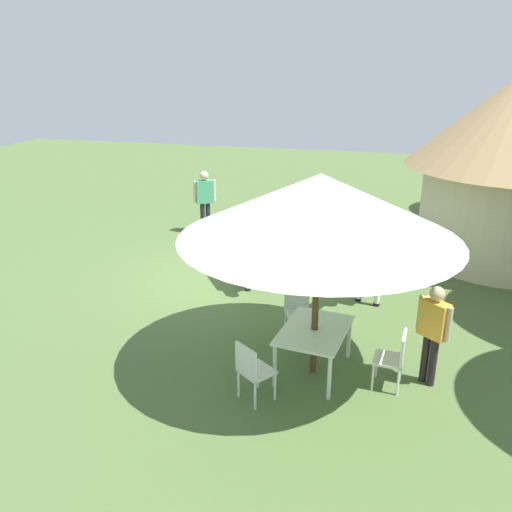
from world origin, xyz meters
TOP-DOWN VIEW (x-y plane):
  - ground_plane at (0.00, 0.00)m, footprint 36.00×36.00m
  - shade_umbrella at (3.35, 2.30)m, footprint 4.03×4.03m
  - patio_dining_table at (3.35, 2.30)m, footprint 1.45×1.10m
  - patio_chair_near_hut at (3.47, 3.50)m, footprint 0.48×0.46m
  - patio_chair_west_end at (2.23, 1.84)m, footprint 0.56×0.57m
  - patio_chair_near_lawn at (4.32, 1.58)m, footprint 0.60×0.60m
  - guest_beside_umbrella at (3.22, 4.00)m, footprint 0.42×0.46m
  - standing_watcher at (-2.90, -1.72)m, footprint 0.44×0.54m
  - striped_lounge_chair at (-2.54, 0.94)m, footprint 0.84×0.59m
  - zebra_nearest_camera at (0.11, 3.12)m, footprint 2.11×1.19m
  - zebra_by_umbrella at (0.03, 0.31)m, footprint 2.02×1.56m

SIDE VIEW (x-z plane):
  - ground_plane at x=0.00m, z-range 0.00..0.00m
  - striped_lounge_chair at x=-2.54m, z-range -0.06..0.57m
  - patio_chair_near_hut at x=3.47m, z-range 0.07..0.97m
  - patio_chair_west_end at x=2.23m, z-range 0.07..0.97m
  - patio_chair_near_lawn at x=4.32m, z-range 0.07..0.97m
  - patio_dining_table at x=3.35m, z-range 0.29..1.03m
  - guest_beside_umbrella at x=3.22m, z-range 0.16..1.73m
  - zebra_by_umbrella at x=0.03m, z-range 0.22..1.73m
  - zebra_nearest_camera at x=0.11m, z-range 0.25..1.82m
  - standing_watcher at x=-2.90m, z-range 0.18..1.91m
  - shade_umbrella at x=3.35m, z-range 1.09..4.21m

